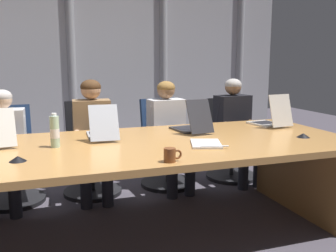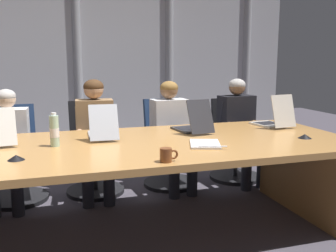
# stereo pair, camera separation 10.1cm
# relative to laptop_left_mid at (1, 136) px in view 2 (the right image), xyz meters

# --- Properties ---
(ground_plane) EXTENTS (12.95, 12.95, 0.00)m
(ground_plane) POSITION_rel_laptop_left_mid_xyz_m (0.81, -0.33, -0.80)
(ground_plane) COLOR #47424C
(conference_table) EXTENTS (3.91, 1.39, 0.75)m
(conference_table) POSITION_rel_laptop_left_mid_xyz_m (0.81, -0.33, -0.20)
(conference_table) COLOR #B77F42
(conference_table) RESTS_ON ground_plane
(curtain_backdrop) EXTENTS (6.48, 0.17, 2.88)m
(curtain_backdrop) POSITION_rel_laptop_left_mid_xyz_m (0.81, 2.51, 0.64)
(curtain_backdrop) COLOR #B2B2B7
(curtain_backdrop) RESTS_ON ground_plane
(laptop_left_mid) EXTENTS (0.28, 0.49, 0.29)m
(laptop_left_mid) POSITION_rel_laptop_left_mid_xyz_m (0.00, 0.00, 0.00)
(laptop_left_mid) COLOR beige
(laptop_left_mid) RESTS_ON conference_table
(laptop_center) EXTENTS (0.26, 0.48, 0.29)m
(laptop_center) POSITION_rel_laptop_left_mid_xyz_m (0.79, -0.02, -0.00)
(laptop_center) COLOR #A8ADB7
(laptop_center) RESTS_ON conference_table
(laptop_right_mid) EXTENTS (0.28, 0.46, 0.30)m
(laptop_right_mid) POSITION_rel_laptop_left_mid_xyz_m (1.59, -0.01, 0.00)
(laptop_right_mid) COLOR #2D2D33
(laptop_right_mid) RESTS_ON conference_table
(laptop_right_end) EXTENTS (0.29, 0.44, 0.32)m
(laptop_right_end) POSITION_rel_laptop_left_mid_xyz_m (2.44, 0.01, 0.00)
(laptop_right_end) COLOR beige
(laptop_right_end) RESTS_ON conference_table
(office_chair_left_mid) EXTENTS (0.60, 0.60, 0.94)m
(office_chair_left_mid) POSITION_rel_laptop_left_mid_xyz_m (0.02, 0.80, -0.46)
(office_chair_left_mid) COLOR navy
(office_chair_left_mid) RESTS_ON ground_plane
(office_chair_center) EXTENTS (0.60, 0.60, 0.95)m
(office_chair_center) POSITION_rel_laptop_left_mid_xyz_m (0.80, 0.81, -0.45)
(office_chair_center) COLOR black
(office_chair_center) RESTS_ON ground_plane
(office_chair_right_mid) EXTENTS (0.60, 0.61, 0.95)m
(office_chair_right_mid) POSITION_rel_laptop_left_mid_xyz_m (1.63, 0.80, -0.45)
(office_chair_right_mid) COLOR navy
(office_chair_right_mid) RESTS_ON ground_plane
(office_chair_right_end) EXTENTS (0.60, 0.60, 0.93)m
(office_chair_right_end) POSITION_rel_laptop_left_mid_xyz_m (2.44, 0.80, -0.46)
(office_chair_right_end) COLOR black
(office_chair_right_end) RESTS_ON ground_plane
(person_left_mid) EXTENTS (0.41, 0.56, 1.11)m
(person_left_mid) POSITION_rel_laptop_left_mid_xyz_m (-0.02, 0.64, -0.18)
(person_left_mid) COLOR silver
(person_left_mid) RESTS_ON ground_plane
(person_center) EXTENTS (0.41, 0.56, 1.19)m
(person_center) POSITION_rel_laptop_left_mid_xyz_m (0.80, 0.65, -0.13)
(person_center) COLOR olive
(person_center) RESTS_ON ground_plane
(person_right_mid) EXTENTS (0.41, 0.57, 1.16)m
(person_right_mid) POSITION_rel_laptop_left_mid_xyz_m (1.61, 0.65, -0.15)
(person_right_mid) COLOR silver
(person_right_mid) RESTS_ON ground_plane
(person_right_end) EXTENTS (0.44, 0.57, 1.17)m
(person_right_end) POSITION_rel_laptop_left_mid_xyz_m (2.42, 0.65, -0.14)
(person_right_end) COLOR black
(person_right_end) RESTS_ON ground_plane
(water_bottle_primary) EXTENTS (0.07, 0.07, 0.25)m
(water_bottle_primary) POSITION_rel_laptop_left_mid_xyz_m (0.40, -0.25, 0.06)
(water_bottle_primary) COLOR #ADD1B2
(water_bottle_primary) RESTS_ON conference_table
(coffee_mug_near) EXTENTS (0.12, 0.08, 0.09)m
(coffee_mug_near) POSITION_rel_laptop_left_mid_xyz_m (1.07, -0.92, -0.01)
(coffee_mug_near) COLOR brown
(coffee_mug_near) RESTS_ON conference_table
(conference_mic_middle) EXTENTS (0.11, 0.11, 0.03)m
(conference_mic_middle) POSITION_rel_laptop_left_mid_xyz_m (2.37, -0.56, -0.04)
(conference_mic_middle) COLOR black
(conference_mic_middle) RESTS_ON conference_table
(conference_mic_right_side) EXTENTS (0.11, 0.11, 0.03)m
(conference_mic_right_side) POSITION_rel_laptop_left_mid_xyz_m (0.15, -0.59, -0.04)
(conference_mic_right_side) COLOR black
(conference_mic_right_side) RESTS_ON conference_table
(spiral_notepad) EXTENTS (0.31, 0.36, 0.03)m
(spiral_notepad) POSITION_rel_laptop_left_mid_xyz_m (1.49, -0.55, -0.05)
(spiral_notepad) COLOR silver
(spiral_notepad) RESTS_ON conference_table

